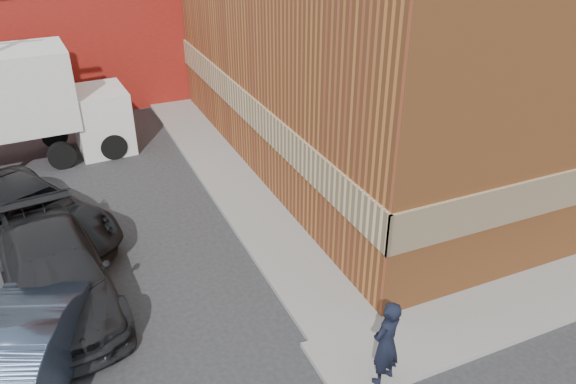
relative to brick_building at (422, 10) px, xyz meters
name	(u,v)px	position (x,y,z in m)	size (l,w,h in m)	color
ground	(321,340)	(-8.50, -9.00, -4.68)	(90.00, 90.00, 0.00)	#28282B
brick_building	(422,10)	(0.00, 0.00, 0.00)	(14.25, 18.25, 9.36)	#A6592A
sidewalk_west	(219,166)	(-7.90, 0.00, -4.62)	(1.80, 18.00, 0.12)	gray
man	(386,343)	(-7.96, -10.55, -3.62)	(0.69, 0.45, 1.88)	black
suv_a	(28,216)	(-13.96, -2.36, -3.88)	(2.67, 5.80, 1.61)	black
suv_b	(57,275)	(-13.47, -5.42, -3.89)	(2.23, 5.49, 1.59)	black
box_truck	(0,103)	(-14.36, 3.11, -2.40)	(8.14, 2.81, 3.97)	white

